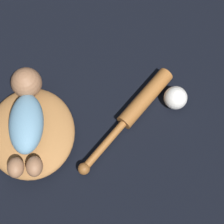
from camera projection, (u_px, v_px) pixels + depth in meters
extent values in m
plane|color=black|center=(37.00, 121.00, 1.24)|extent=(6.00, 6.00, 0.00)
ellipsoid|color=#A8703D|center=(30.00, 132.00, 1.19)|extent=(0.38, 0.36, 0.07)
ellipsoid|color=#6693B2|center=(25.00, 123.00, 1.12)|extent=(0.21, 0.14, 0.08)
sphere|color=#936647|center=(26.00, 83.00, 1.17)|extent=(0.10, 0.10, 0.10)
ellipsoid|color=#936647|center=(15.00, 167.00, 1.08)|extent=(0.07, 0.06, 0.05)
ellipsoid|color=#936647|center=(34.00, 166.00, 1.08)|extent=(0.07, 0.06, 0.05)
cylinder|color=#9E602D|center=(145.00, 98.00, 1.25)|extent=(0.23, 0.17, 0.05)
cylinder|color=#9E602D|center=(104.00, 145.00, 1.18)|extent=(0.18, 0.12, 0.02)
sphere|color=brown|center=(84.00, 169.00, 1.15)|extent=(0.04, 0.04, 0.04)
sphere|color=white|center=(175.00, 98.00, 1.24)|extent=(0.08, 0.08, 0.08)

